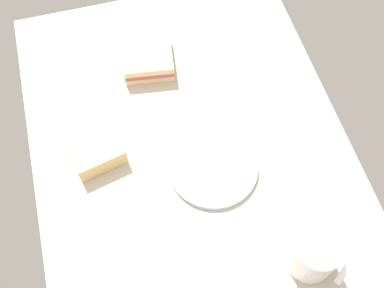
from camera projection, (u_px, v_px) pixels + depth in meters
The scene contains 5 objects.
tabletop at pixel (192, 153), 99.79cm from camera, with size 90.00×64.00×2.00cm, color #BCB29E.
plate_of_food at pixel (213, 167), 96.52cm from camera, with size 17.98×17.98×1.20cm.
coffee_mug_milky at pixel (314, 254), 83.72cm from camera, with size 10.26×9.24×9.57cm.
sandwich_main at pixel (148, 56), 107.84cm from camera, with size 13.32×12.30×4.40cm.
sandwich_side at pixel (94, 146), 96.95cm from camera, with size 12.81×11.98×4.40cm.
Camera 1 is at (-44.42, 11.98, 89.57)cm, focal length 45.34 mm.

